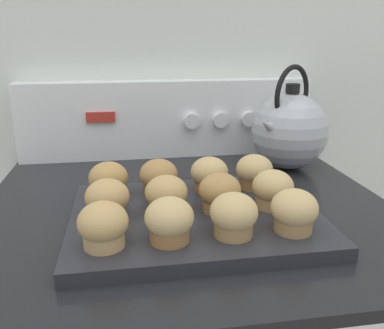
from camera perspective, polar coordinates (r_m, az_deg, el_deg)
The scene contains 16 objects.
wall_back at distance 1.05m, azimuth -3.91°, elevation 17.06°, with size 8.00×0.05×2.40m.
control_panel at distance 1.02m, azimuth -3.30°, elevation 6.43°, with size 0.72×0.07×0.19m.
muffin_pan at distance 0.66m, azimuth 0.09°, elevation -7.50°, with size 0.39×0.30×0.02m.
muffin_r0_c0 at distance 0.56m, azimuth -12.35°, elevation -8.38°, with size 0.07×0.07×0.06m.
muffin_r0_c1 at distance 0.56m, azimuth -3.20°, elevation -7.88°, with size 0.07×0.07×0.06m.
muffin_r0_c2 at distance 0.58m, azimuth 5.87°, elevation -7.14°, with size 0.07×0.07×0.06m.
muffin_r0_c3 at distance 0.60m, azimuth 14.14°, elevation -6.41°, with size 0.07×0.07×0.06m.
muffin_r1_c0 at distance 0.64m, azimuth -11.78°, elevation -4.89°, with size 0.07×0.07×0.06m.
muffin_r1_c1 at distance 0.64m, azimuth -3.62°, elevation -4.40°, with size 0.07×0.07×0.06m.
muffin_r1_c2 at distance 0.65m, azimuth 3.92°, elevation -4.03°, with size 0.07×0.07×0.06m.
muffin_r1_c3 at distance 0.68m, azimuth 11.27°, elevation -3.48°, with size 0.07×0.07×0.06m.
muffin_r2_c0 at distance 0.72m, azimuth -11.63°, elevation -2.21°, with size 0.07×0.07×0.06m.
muffin_r2_c1 at distance 0.72m, azimuth -4.70°, elevation -1.80°, with size 0.07×0.07×0.06m.
muffin_r2_c2 at distance 0.73m, azimuth 2.45°, elevation -1.45°, with size 0.07×0.07×0.06m.
muffin_r2_c3 at distance 0.76m, azimuth 8.73°, elevation -1.04°, with size 0.07×0.07×0.06m.
tea_kettle at distance 0.94m, azimuth 13.49°, elevation 4.76°, with size 0.19×0.17×0.23m.
Camera 1 is at (-0.10, -0.32, 1.21)m, focal length 38.00 mm.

